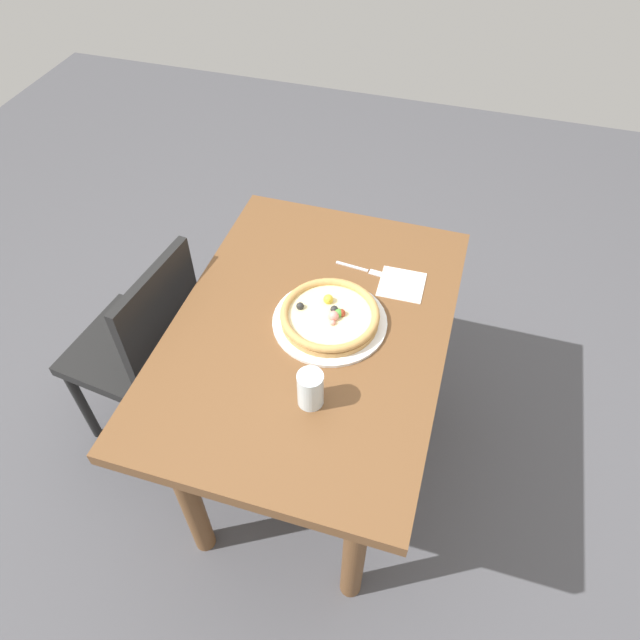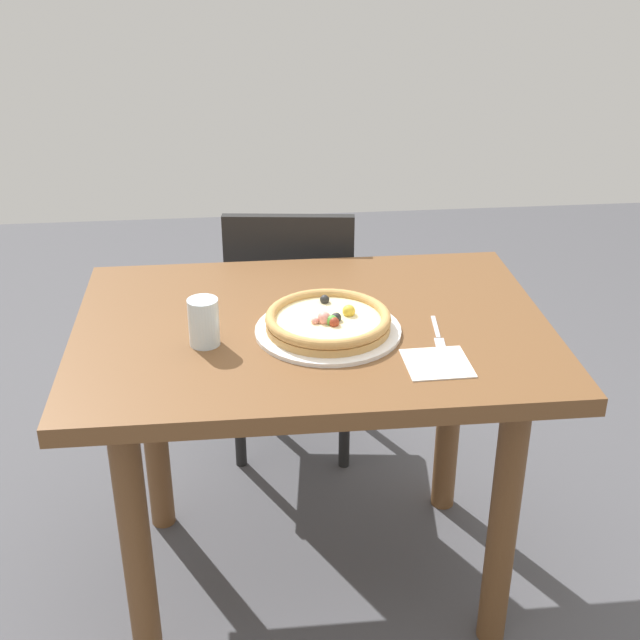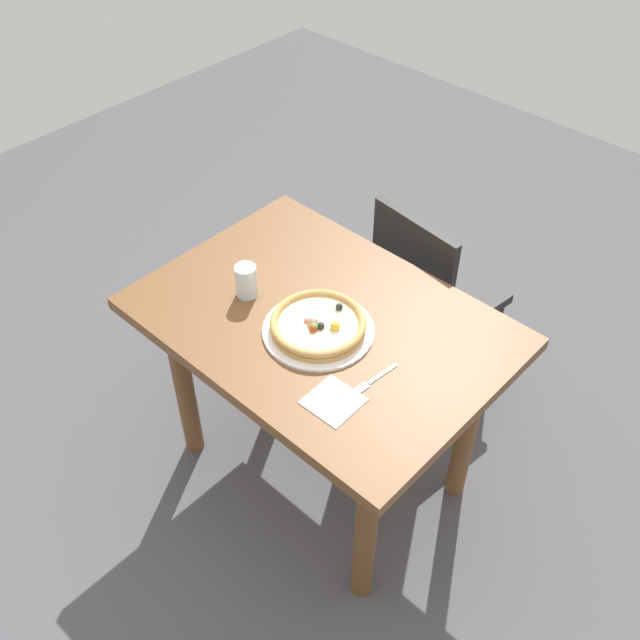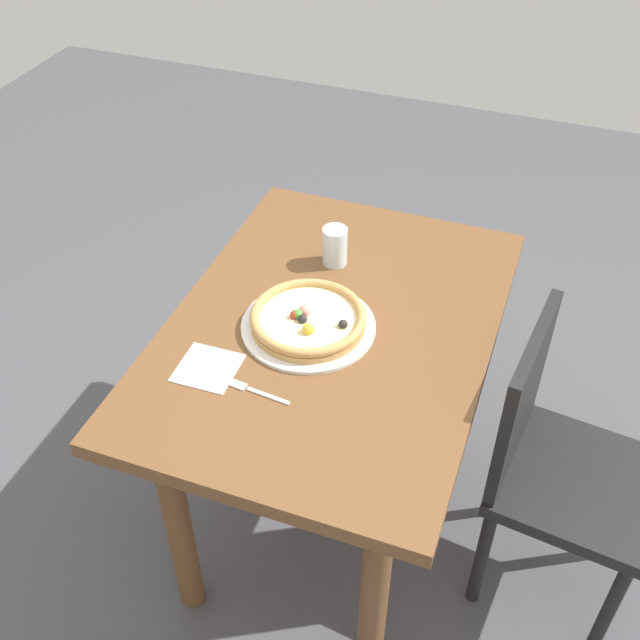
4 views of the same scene
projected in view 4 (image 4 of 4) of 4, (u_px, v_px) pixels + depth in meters
name	position (u px, v px, depth m)	size (l,w,h in m)	color
ground_plane	(329.00, 507.00, 2.46)	(6.00, 6.00, 0.00)	#4C4C51
dining_table	(331.00, 360.00, 2.03)	(1.13, 0.80, 0.78)	brown
chair_near	(555.00, 462.00, 1.99)	(0.44, 0.44, 0.88)	black
plate	(308.00, 326.00, 1.94)	(0.34, 0.34, 0.01)	white
pizza	(308.00, 319.00, 1.92)	(0.29, 0.29, 0.05)	tan
fork	(252.00, 390.00, 1.77)	(0.03, 0.17, 0.00)	silver
drinking_glass	(335.00, 246.00, 2.11)	(0.07, 0.07, 0.11)	silver
napkin	(208.00, 368.00, 1.83)	(0.14, 0.14, 0.00)	white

